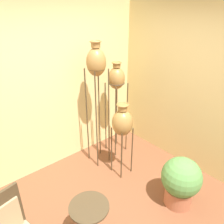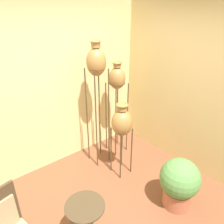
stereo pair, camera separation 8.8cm
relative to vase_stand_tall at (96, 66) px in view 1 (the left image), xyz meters
name	(u,v)px [view 1 (the left image)]	position (x,y,z in m)	size (l,w,h in m)	color
wall_back	(45,88)	(-0.62, 0.46, -0.32)	(7.40, 0.06, 2.70)	beige
wall_right	(214,92)	(1.11, -1.27, -0.32)	(0.06, 7.40, 2.70)	beige
vase_stand_tall	(96,66)	(0.00, 0.00, 0.00)	(0.29, 0.29, 2.02)	#473823
vase_stand_medium	(116,81)	(0.43, 0.04, -0.32)	(0.29, 0.29, 1.65)	#473823
vase_stand_short	(122,123)	(0.09, -0.48, -0.78)	(0.31, 0.31, 1.20)	#473823
side_table	(90,218)	(-1.03, -1.17, -1.23)	(0.42, 0.42, 0.62)	#473823
potted_plant	(181,181)	(0.22, -1.46, -1.28)	(0.52, 0.52, 0.71)	#B26647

